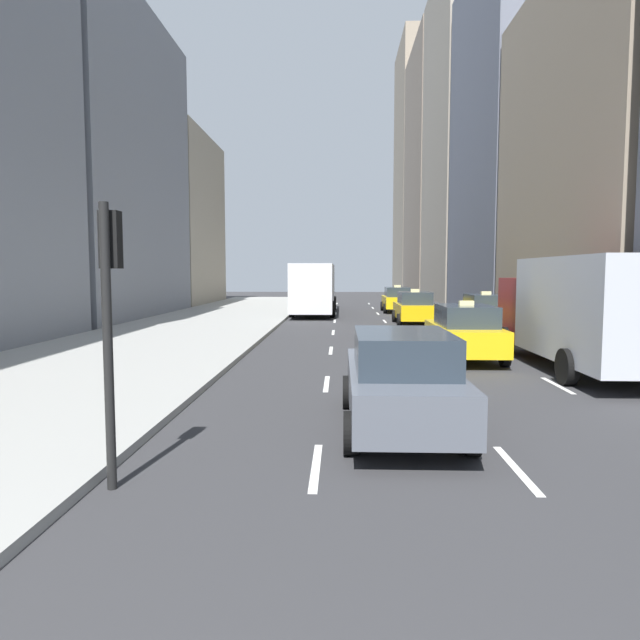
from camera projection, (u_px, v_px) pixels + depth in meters
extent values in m
cube|color=#9E9E99|center=(191.00, 328.00, 27.21)|extent=(8.00, 66.00, 0.15)
cube|color=white|center=(316.00, 466.00, 8.05)|extent=(0.12, 2.00, 0.01)
cube|color=white|center=(327.00, 384.00, 14.02)|extent=(0.12, 2.00, 0.01)
cube|color=white|center=(331.00, 350.00, 20.00)|extent=(0.12, 2.00, 0.01)
cube|color=white|center=(333.00, 332.00, 25.97)|extent=(0.12, 2.00, 0.01)
cube|color=white|center=(335.00, 321.00, 31.95)|extent=(0.12, 2.00, 0.01)
cube|color=white|center=(336.00, 313.00, 37.92)|extent=(0.12, 2.00, 0.01)
cube|color=white|center=(336.00, 308.00, 43.90)|extent=(0.12, 2.00, 0.01)
cube|color=white|center=(337.00, 304.00, 49.87)|extent=(0.12, 2.00, 0.01)
cube|color=white|center=(516.00, 469.00, 7.95)|extent=(0.12, 2.00, 0.01)
cube|color=white|center=(441.00, 385.00, 13.92)|extent=(0.12, 2.00, 0.01)
cube|color=white|center=(411.00, 351.00, 19.90)|extent=(0.12, 2.00, 0.01)
cube|color=white|center=(395.00, 333.00, 25.87)|extent=(0.12, 2.00, 0.01)
cube|color=white|center=(385.00, 321.00, 31.85)|extent=(0.12, 2.00, 0.01)
cube|color=white|center=(378.00, 314.00, 37.82)|extent=(0.12, 2.00, 0.01)
cube|color=white|center=(373.00, 308.00, 43.79)|extent=(0.12, 2.00, 0.01)
cube|color=white|center=(369.00, 304.00, 49.77)|extent=(0.12, 2.00, 0.01)
cube|color=white|center=(557.00, 385.00, 13.82)|extent=(0.12, 2.00, 0.01)
cube|color=white|center=(492.00, 351.00, 19.79)|extent=(0.12, 2.00, 0.01)
cube|color=white|center=(457.00, 333.00, 25.77)|extent=(0.12, 2.00, 0.01)
cube|color=white|center=(435.00, 321.00, 31.74)|extent=(0.12, 2.00, 0.01)
cube|color=white|center=(420.00, 314.00, 37.72)|extent=(0.12, 2.00, 0.01)
cube|color=white|center=(409.00, 308.00, 43.69)|extent=(0.12, 2.00, 0.01)
cube|color=white|center=(401.00, 304.00, 49.67)|extent=(0.12, 2.00, 0.01)
cube|color=gray|center=(101.00, 165.00, 33.56)|extent=(6.00, 16.34, 18.14)
cube|color=#A89E89|center=(175.00, 221.00, 48.48)|extent=(6.00, 12.80, 14.17)
cube|color=gray|center=(613.00, 153.00, 24.79)|extent=(6.00, 14.53, 15.82)
cube|color=slate|center=(513.00, 137.00, 39.32)|extent=(6.00, 14.50, 24.14)
cube|color=gray|center=(465.00, 140.00, 54.71)|extent=(6.00, 15.30, 30.75)
cube|color=gray|center=(435.00, 171.00, 71.71)|extent=(6.00, 17.37, 30.82)
cube|color=gray|center=(418.00, 169.00, 88.43)|extent=(6.00, 16.12, 37.51)
cube|color=yellow|center=(464.00, 337.00, 17.85)|extent=(1.80, 4.40, 0.76)
cube|color=#28333D|center=(466.00, 316.00, 17.53)|extent=(1.58, 2.29, 0.64)
cube|color=#F2E599|center=(466.00, 303.00, 17.50)|extent=(0.44, 0.20, 0.14)
cylinder|color=black|center=(428.00, 344.00, 19.27)|extent=(0.22, 0.66, 0.66)
cylinder|color=black|center=(482.00, 344.00, 19.21)|extent=(0.22, 0.66, 0.66)
cylinder|color=black|center=(442.00, 355.00, 16.56)|extent=(0.22, 0.66, 0.66)
cylinder|color=black|center=(505.00, 356.00, 16.49)|extent=(0.22, 0.66, 0.66)
cube|color=yellow|center=(484.00, 316.00, 26.46)|extent=(1.80, 4.40, 0.76)
cube|color=#28333D|center=(486.00, 301.00, 26.14)|extent=(1.58, 2.29, 0.64)
cube|color=#F2E599|center=(486.00, 293.00, 26.11)|extent=(0.44, 0.20, 0.14)
cylinder|color=black|center=(458.00, 322.00, 27.89)|extent=(0.22, 0.66, 0.66)
cylinder|color=black|center=(495.00, 322.00, 27.82)|extent=(0.22, 0.66, 0.66)
cylinder|color=black|center=(471.00, 327.00, 25.17)|extent=(0.22, 0.66, 0.66)
cylinder|color=black|center=(512.00, 327.00, 25.10)|extent=(0.22, 0.66, 0.66)
cube|color=yellow|center=(414.00, 311.00, 30.01)|extent=(1.80, 4.40, 0.76)
cube|color=#28333D|center=(415.00, 298.00, 29.69)|extent=(1.58, 2.29, 0.64)
cube|color=#F2E599|center=(415.00, 290.00, 29.66)|extent=(0.44, 0.20, 0.14)
cylinder|color=black|center=(394.00, 316.00, 31.44)|extent=(0.22, 0.66, 0.66)
cylinder|color=black|center=(427.00, 316.00, 31.37)|extent=(0.22, 0.66, 0.66)
cylinder|color=black|center=(399.00, 320.00, 28.72)|extent=(0.22, 0.66, 0.66)
cylinder|color=black|center=(435.00, 320.00, 28.65)|extent=(0.22, 0.66, 0.66)
cube|color=yellow|center=(397.00, 302.00, 39.23)|extent=(1.80, 4.40, 0.76)
cube|color=#28333D|center=(397.00, 292.00, 38.91)|extent=(1.58, 2.29, 0.64)
cube|color=#F2E599|center=(397.00, 286.00, 38.87)|extent=(0.44, 0.20, 0.14)
cylinder|color=black|center=(382.00, 306.00, 40.65)|extent=(0.22, 0.66, 0.66)
cylinder|color=black|center=(408.00, 306.00, 40.59)|extent=(0.22, 0.66, 0.66)
cylinder|color=black|center=(385.00, 309.00, 37.94)|extent=(0.22, 0.66, 0.66)
cylinder|color=black|center=(412.00, 309.00, 37.87)|extent=(0.22, 0.66, 0.66)
cube|color=#565B66|center=(401.00, 388.00, 9.98)|extent=(1.80, 4.76, 0.76)
cube|color=#28333D|center=(403.00, 351.00, 9.63)|extent=(1.58, 2.48, 0.64)
cylinder|color=black|center=(348.00, 392.00, 11.51)|extent=(0.22, 0.66, 0.66)
cylinder|color=black|center=(438.00, 393.00, 11.45)|extent=(0.22, 0.66, 0.66)
cylinder|color=black|center=(351.00, 433.00, 8.57)|extent=(0.22, 0.66, 0.66)
cylinder|color=black|center=(471.00, 434.00, 8.51)|extent=(0.22, 0.66, 0.66)
cube|color=silver|center=(315.00, 287.00, 37.78)|extent=(2.50, 11.60, 2.90)
cube|color=#28333D|center=(318.00, 280.00, 43.48)|extent=(2.30, 0.12, 1.40)
cube|color=#28333D|center=(296.00, 281.00, 37.80)|extent=(0.08, 9.86, 1.10)
cube|color=yellow|center=(318.00, 268.00, 43.41)|extent=(1.50, 0.10, 0.36)
cylinder|color=black|center=(300.00, 303.00, 41.52)|extent=(0.30, 1.00, 1.00)
cylinder|color=black|center=(334.00, 303.00, 41.43)|extent=(0.30, 1.00, 1.00)
cylinder|color=black|center=(292.00, 309.00, 34.76)|extent=(0.30, 1.00, 1.00)
cylinder|color=black|center=(333.00, 309.00, 34.67)|extent=(0.30, 1.00, 1.00)
cube|color=maroon|center=(539.00, 309.00, 19.09)|extent=(2.10, 2.40, 2.10)
cube|color=#28333D|center=(528.00, 299.00, 20.21)|extent=(1.90, 0.10, 0.90)
cube|color=silver|center=(595.00, 308.00, 14.88)|extent=(2.30, 6.00, 2.70)
cylinder|color=black|center=(507.00, 340.00, 19.21)|extent=(0.28, 0.90, 0.90)
cylinder|color=black|center=(570.00, 341.00, 19.14)|extent=(0.28, 0.90, 0.90)
cylinder|color=black|center=(567.00, 367.00, 13.84)|extent=(0.28, 0.90, 0.90)
cylinder|color=black|center=(108.00, 348.00, 7.08)|extent=(0.12, 0.12, 3.60)
cube|color=black|center=(110.00, 240.00, 7.15)|extent=(0.24, 0.20, 0.72)
sphere|color=red|center=(113.00, 222.00, 7.24)|extent=(0.14, 0.14, 0.14)
sphere|color=#4C3F14|center=(114.00, 240.00, 7.26)|extent=(0.14, 0.14, 0.14)
sphere|color=#198C2D|center=(114.00, 258.00, 7.28)|extent=(0.14, 0.14, 0.14)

